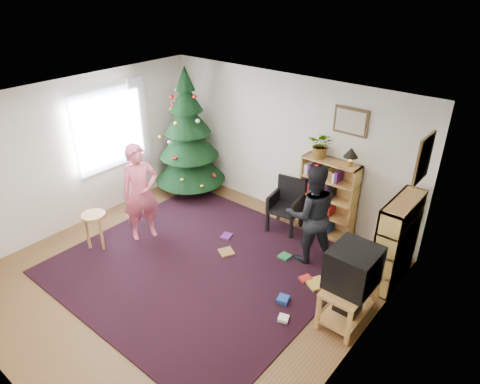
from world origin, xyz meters
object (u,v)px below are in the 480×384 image
Objects in this scene: stool at (95,222)px; person_standing at (141,193)px; armchair at (289,203)px; table_lamp at (351,154)px; christmas_tree at (189,142)px; bookshelf_back at (328,196)px; potted_plant at (322,145)px; picture_right at (424,159)px; person_by_chair at (311,215)px; crt_tv at (353,268)px; picture_back at (351,121)px; bookshelf_right at (396,241)px; tv_stand at (349,299)px.

person_standing is (0.32, 0.69, 0.34)m from stool.
armchair is 1.37m from table_lamp.
table_lamp is (0.86, 0.31, 1.02)m from armchair.
bookshelf_back is at bearing 8.08° from christmas_tree.
picture_right is at bearing -19.17° from potted_plant.
person_by_chair reaches higher than stool.
person_by_chair is (0.19, -0.85, 0.12)m from bookshelf_back.
bookshelf_back is 3.76m from stool.
crt_tv is (-0.26, -1.05, -1.14)m from picture_right.
person_by_chair is at bearing -89.08° from picture_back.
picture_back is at bearing 121.00° from crt_tv.
person_by_chair is (0.74, -0.54, 0.30)m from armchair.
bookshelf_back is 2.20× the size of crt_tv.
person_standing is at bearing -16.80° from person_by_chair.
potted_plant is (-1.44, 1.64, 0.71)m from crt_tv.
bookshelf_back and bookshelf_right have the same top height.
stool is (-3.80, -1.10, -0.33)m from crt_tv.
table_lamp is (2.86, 2.74, 1.02)m from stool.
stool is at bearing -163.85° from crt_tv.
picture_back is 0.34× the size of person_standing.
person_by_chair is (-1.05, 0.79, -0.02)m from crt_tv.
picture_back is at bearing 10.14° from christmas_tree.
christmas_tree is at bearing 42.69° from person_standing.
christmas_tree is at bearing -171.32° from potted_plant.
christmas_tree reaches higher than tv_stand.
stool is at bearing -136.22° from table_lamp.
bookshelf_back is at bearing -24.05° from person_standing.
table_lamp is at bearing 63.23° from bookshelf_right.
potted_plant reaches higher than person_by_chair.
picture_back is 0.35× the size of person_by_chair.
armchair is at bearing 50.48° from stool.
bookshelf_right is 1.94m from armchair.
bookshelf_back is 0.80× the size of person_standing.
table_lamp reaches higher than crt_tv.
bookshelf_right is at bearing -21.47° from bookshelf_back.
stool is 3.77m from potted_plant.
tv_stand is at bearing -45.72° from armchair.
picture_back is 3.45m from person_standing.
armchair is at bearing -150.79° from bookshelf_back.
person_standing is (-3.60, -1.52, 0.15)m from bookshelf_right.
bookshelf_right is 1.44× the size of armchair.
picture_back reaches higher than bookshelf_right.
person_standing is (-3.48, -0.41, 0.01)m from crt_tv.
picture_right is 1.57m from crt_tv.
table_lamp is (0.11, 0.85, 0.72)m from person_by_chair.
tv_stand is 1.42× the size of crt_tv.
person_by_chair is (-1.05, 0.79, 0.46)m from tv_stand.
bookshelf_back is (2.82, 0.40, -0.37)m from christmas_tree.
potted_plant is (-1.70, 0.59, -0.43)m from picture_right.
armchair is 3.00× the size of table_lamp.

